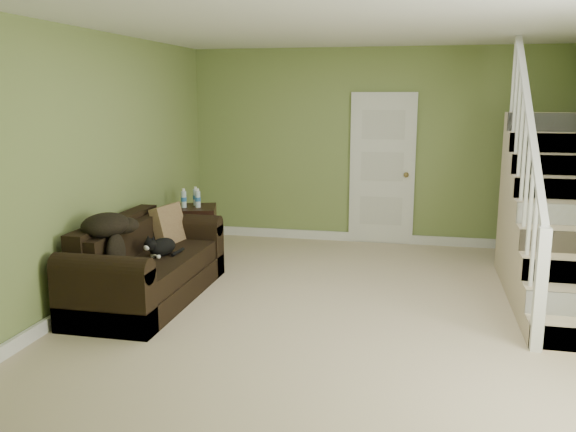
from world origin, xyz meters
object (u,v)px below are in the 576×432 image
at_px(sofa, 145,269).
at_px(cat, 161,247).
at_px(side_table, 194,232).
at_px(banana, 131,270).

height_order(sofa, cat, sofa).
bearing_deg(sofa, cat, 15.27).
bearing_deg(side_table, banana, -84.56).
bearing_deg(cat, sofa, -146.95).
relative_size(side_table, cat, 1.76).
distance_m(sofa, banana, 0.56).
bearing_deg(side_table, sofa, -87.16).
distance_m(sofa, side_table, 1.52).
bearing_deg(banana, side_table, 53.79).
distance_m(side_table, banana, 2.06).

